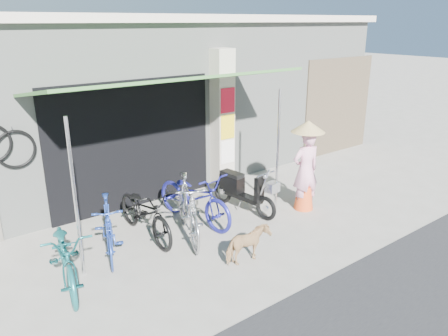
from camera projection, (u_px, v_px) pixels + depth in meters
ground at (268, 235)px, 7.60m from camera, size 80.00×80.00×0.00m
bicycle_shop at (130, 93)px, 10.82m from camera, size 12.30×5.30×3.66m
shop_pillar at (222, 120)px, 9.44m from camera, size 0.42×0.44×3.00m
awning at (169, 83)px, 7.49m from camera, size 4.60×1.88×2.72m
neighbour_right at (338, 106)px, 12.02m from camera, size 2.60×0.06×2.60m
bike_teal at (66, 255)px, 6.02m from camera, size 0.98×1.88×0.94m
bike_blue at (108, 228)px, 6.80m from camera, size 0.98×1.62×0.94m
bike_black at (145, 212)px, 7.37m from camera, size 0.64×1.79×0.94m
bike_silver at (188, 209)px, 7.33m from camera, size 1.16×1.85×1.08m
bike_navy at (194, 197)px, 7.93m from camera, size 0.91×1.96×0.99m
street_dog at (248, 245)px, 6.64m from camera, size 0.72×0.35×0.60m
moped at (242, 190)px, 8.44m from camera, size 0.47×1.63×0.92m
nun at (306, 166)px, 8.38m from camera, size 0.65×0.64×1.78m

